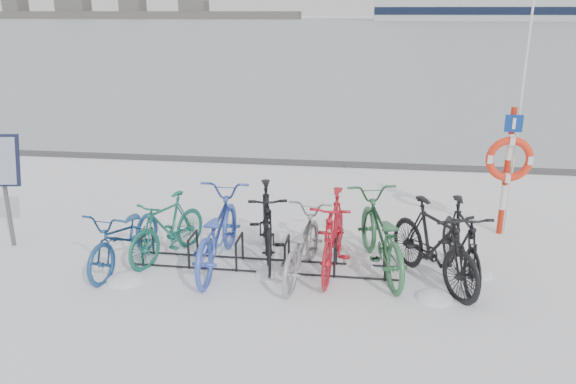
% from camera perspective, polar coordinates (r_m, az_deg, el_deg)
% --- Properties ---
extents(ground, '(900.00, 900.00, 0.00)m').
position_cam_1_polar(ground, '(8.52, -2.54, -7.56)').
color(ground, white).
rests_on(ground, ground).
extents(ice_sheet, '(400.00, 298.00, 0.02)m').
position_cam_1_polar(ice_sheet, '(162.61, 7.68, 16.49)').
color(ice_sheet, '#A0ADB5').
rests_on(ice_sheet, ground).
extents(quay_edge, '(400.00, 0.25, 0.10)m').
position_cam_1_polar(quay_edge, '(14.01, 1.77, 2.97)').
color(quay_edge, '#3F3F42').
rests_on(quay_edge, ground).
extents(bike_rack, '(4.00, 0.48, 0.46)m').
position_cam_1_polar(bike_rack, '(8.45, -2.55, -6.46)').
color(bike_rack, black).
rests_on(bike_rack, ground).
extents(info_board, '(0.65, 0.32, 1.85)m').
position_cam_1_polar(info_board, '(9.87, -27.19, 2.26)').
color(info_board, '#595B5E').
rests_on(info_board, ground).
extents(lifebuoy_station, '(0.76, 0.22, 3.97)m').
position_cam_1_polar(lifebuoy_station, '(9.96, 21.57, 3.11)').
color(lifebuoy_station, '#B6230E').
rests_on(lifebuoy_station, ground).
extents(shoreline, '(180.00, 12.00, 9.50)m').
position_cam_1_polar(shoreline, '(294.67, -17.70, 16.96)').
color(shoreline, '#484848').
rests_on(shoreline, ground).
extents(bike_0, '(0.92, 1.96, 0.99)m').
position_cam_1_polar(bike_0, '(8.72, -16.20, -4.16)').
color(bike_0, navy).
rests_on(bike_0, ground).
extents(bike_1, '(1.08, 1.76, 1.02)m').
position_cam_1_polar(bike_1, '(8.86, -12.15, -3.34)').
color(bike_1, '#196252').
rests_on(bike_1, ground).
extents(bike_2, '(0.78, 2.22, 1.16)m').
position_cam_1_polar(bike_2, '(8.42, -7.28, -3.72)').
color(bike_2, '#3755BD').
rests_on(bike_2, ground).
extents(bike_3, '(0.96, 2.06, 1.19)m').
position_cam_1_polar(bike_3, '(8.60, -2.15, -2.99)').
color(bike_3, black).
rests_on(bike_3, ground).
extents(bike_4, '(0.92, 1.96, 0.99)m').
position_cam_1_polar(bike_4, '(8.08, 1.35, -5.18)').
color(bike_4, '#939599').
rests_on(bike_4, ground).
extents(bike_5, '(0.72, 2.03, 1.19)m').
position_cam_1_polar(bike_5, '(8.24, 4.64, -3.99)').
color(bike_5, '#B51622').
rests_on(bike_5, ground).
extents(bike_6, '(1.29, 2.32, 1.15)m').
position_cam_1_polar(bike_6, '(8.35, 9.36, -4.03)').
color(bike_6, '#306C42').
rests_on(bike_6, ground).
extents(bike_7, '(1.49, 2.01, 1.20)m').
position_cam_1_polar(bike_7, '(8.10, 14.60, -4.92)').
color(bike_7, black).
rests_on(bike_7, ground).
extents(bike_8, '(0.77, 1.99, 1.17)m').
position_cam_1_polar(bike_8, '(8.31, 17.21, -4.69)').
color(bike_8, black).
rests_on(bike_8, ground).
extents(snow_drifts, '(5.50, 1.75, 0.19)m').
position_cam_1_polar(snow_drifts, '(8.30, 1.46, -8.27)').
color(snow_drifts, white).
rests_on(snow_drifts, ground).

